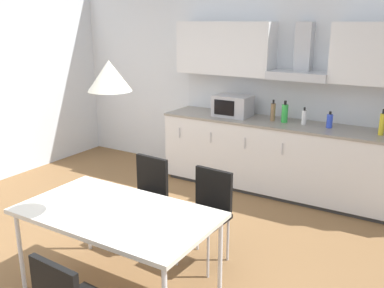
{
  "coord_description": "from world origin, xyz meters",
  "views": [
    {
      "loc": [
        2.48,
        -2.86,
        2.18
      ],
      "look_at": [
        0.37,
        0.6,
        1.0
      ],
      "focal_mm": 40.0,
      "sensor_mm": 36.0,
      "label": 1
    }
  ],
  "objects_px": {
    "bottle_white": "(304,117)",
    "bottle_green": "(285,113)",
    "pendant_lamp": "(109,76)",
    "bottle_brown": "(273,112)",
    "dining_table": "(117,216)",
    "bottle_blue": "(330,121)",
    "bottle_yellow": "(382,124)",
    "chair_far_left": "(146,192)",
    "microwave": "(233,106)",
    "chair_far_right": "(208,207)"
  },
  "relations": [
    {
      "from": "pendant_lamp",
      "to": "chair_far_left",
      "type": "bearing_deg",
      "value": 112.82
    },
    {
      "from": "bottle_yellow",
      "to": "pendant_lamp",
      "type": "relative_size",
      "value": 0.93
    },
    {
      "from": "bottle_blue",
      "to": "chair_far_left",
      "type": "xyz_separation_m",
      "value": [
        -1.27,
        -1.96,
        -0.49
      ]
    },
    {
      "from": "bottle_blue",
      "to": "chair_far_right",
      "type": "bearing_deg",
      "value": -105.98
    },
    {
      "from": "chair_far_left",
      "to": "pendant_lamp",
      "type": "relative_size",
      "value": 2.72
    },
    {
      "from": "bottle_blue",
      "to": "pendant_lamp",
      "type": "bearing_deg",
      "value": -108.25
    },
    {
      "from": "bottle_blue",
      "to": "pendant_lamp",
      "type": "xyz_separation_m",
      "value": [
        -0.92,
        -2.79,
        0.77
      ]
    },
    {
      "from": "microwave",
      "to": "bottle_white",
      "type": "xyz_separation_m",
      "value": [
        0.96,
        0.03,
        -0.05
      ]
    },
    {
      "from": "bottle_blue",
      "to": "bottle_yellow",
      "type": "relative_size",
      "value": 0.66
    },
    {
      "from": "bottle_brown",
      "to": "dining_table",
      "type": "bearing_deg",
      "value": -94.27
    },
    {
      "from": "bottle_white",
      "to": "chair_far_left",
      "type": "relative_size",
      "value": 0.25
    },
    {
      "from": "dining_table",
      "to": "chair_far_left",
      "type": "height_order",
      "value": "chair_far_left"
    },
    {
      "from": "bottle_yellow",
      "to": "chair_far_left",
      "type": "height_order",
      "value": "bottle_yellow"
    },
    {
      "from": "bottle_blue",
      "to": "bottle_brown",
      "type": "bearing_deg",
      "value": -179.23
    },
    {
      "from": "bottle_white",
      "to": "chair_far_left",
      "type": "xyz_separation_m",
      "value": [
        -0.95,
        -1.96,
        -0.5
      ]
    },
    {
      "from": "bottle_blue",
      "to": "chair_far_right",
      "type": "height_order",
      "value": "bottle_blue"
    },
    {
      "from": "bottle_white",
      "to": "bottle_yellow",
      "type": "relative_size",
      "value": 0.72
    },
    {
      "from": "microwave",
      "to": "bottle_blue",
      "type": "relative_size",
      "value": 2.44
    },
    {
      "from": "bottle_brown",
      "to": "bottle_white",
      "type": "height_order",
      "value": "bottle_brown"
    },
    {
      "from": "bottle_white",
      "to": "chair_far_right",
      "type": "relative_size",
      "value": 0.25
    },
    {
      "from": "bottle_white",
      "to": "bottle_green",
      "type": "relative_size",
      "value": 0.78
    },
    {
      "from": "microwave",
      "to": "bottle_yellow",
      "type": "height_order",
      "value": "bottle_yellow"
    },
    {
      "from": "chair_far_right",
      "to": "bottle_blue",
      "type": "bearing_deg",
      "value": 74.02
    },
    {
      "from": "bottle_yellow",
      "to": "chair_far_left",
      "type": "xyz_separation_m",
      "value": [
        -1.85,
        -1.92,
        -0.53
      ]
    },
    {
      "from": "bottle_brown",
      "to": "bottle_yellow",
      "type": "distance_m",
      "value": 1.29
    },
    {
      "from": "bottle_blue",
      "to": "chair_far_right",
      "type": "distance_m",
      "value": 2.1
    },
    {
      "from": "dining_table",
      "to": "pendant_lamp",
      "type": "height_order",
      "value": "pendant_lamp"
    },
    {
      "from": "bottle_green",
      "to": "bottle_yellow",
      "type": "xyz_separation_m",
      "value": [
        1.14,
        -0.03,
        0.01
      ]
    },
    {
      "from": "bottle_blue",
      "to": "dining_table",
      "type": "xyz_separation_m",
      "value": [
        -0.92,
        -2.79,
        -0.33
      ]
    },
    {
      "from": "bottle_yellow",
      "to": "pendant_lamp",
      "type": "distance_m",
      "value": 3.21
    },
    {
      "from": "dining_table",
      "to": "chair_far_right",
      "type": "height_order",
      "value": "chair_far_right"
    },
    {
      "from": "bottle_white",
      "to": "bottle_brown",
      "type": "bearing_deg",
      "value": -177.94
    },
    {
      "from": "microwave",
      "to": "bottle_yellow",
      "type": "xyz_separation_m",
      "value": [
        1.86,
        -0.02,
        -0.01
      ]
    },
    {
      "from": "pendant_lamp",
      "to": "chair_far_right",
      "type": "bearing_deg",
      "value": 66.61
    },
    {
      "from": "microwave",
      "to": "bottle_brown",
      "type": "relative_size",
      "value": 1.76
    },
    {
      "from": "bottle_white",
      "to": "bottle_green",
      "type": "xyz_separation_m",
      "value": [
        -0.24,
        -0.01,
        0.03
      ]
    },
    {
      "from": "dining_table",
      "to": "chair_far_left",
      "type": "bearing_deg",
      "value": 112.82
    },
    {
      "from": "microwave",
      "to": "chair_far_left",
      "type": "xyz_separation_m",
      "value": [
        0.01,
        -1.93,
        -0.54
      ]
    },
    {
      "from": "microwave",
      "to": "bottle_yellow",
      "type": "relative_size",
      "value": 1.62
    },
    {
      "from": "bottle_brown",
      "to": "bottle_green",
      "type": "relative_size",
      "value": 1.0
    },
    {
      "from": "microwave",
      "to": "bottle_blue",
      "type": "bearing_deg",
      "value": 1.23
    },
    {
      "from": "bottle_green",
      "to": "bottle_yellow",
      "type": "relative_size",
      "value": 0.92
    },
    {
      "from": "bottle_green",
      "to": "dining_table",
      "type": "bearing_deg",
      "value": -97.41
    },
    {
      "from": "bottle_white",
      "to": "chair_far_right",
      "type": "height_order",
      "value": "bottle_white"
    },
    {
      "from": "microwave",
      "to": "pendant_lamp",
      "type": "relative_size",
      "value": 1.5
    },
    {
      "from": "bottle_brown",
      "to": "pendant_lamp",
      "type": "relative_size",
      "value": 0.85
    },
    {
      "from": "microwave",
      "to": "bottle_white",
      "type": "distance_m",
      "value": 0.96
    },
    {
      "from": "pendant_lamp",
      "to": "bottle_brown",
      "type": "bearing_deg",
      "value": 85.73
    },
    {
      "from": "microwave",
      "to": "bottle_blue",
      "type": "xyz_separation_m",
      "value": [
        1.27,
        0.03,
        -0.06
      ]
    },
    {
      "from": "bottle_white",
      "to": "chair_far_left",
      "type": "height_order",
      "value": "bottle_white"
    }
  ]
}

